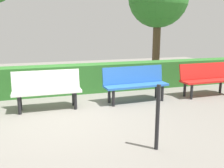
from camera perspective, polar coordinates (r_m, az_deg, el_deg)
name	(u,v)px	position (r m, az deg, el deg)	size (l,w,h in m)	color
ground_plane	(60,116)	(5.29, -11.86, -7.28)	(17.08, 17.08, 0.00)	gray
bench_red	(206,78)	(7.11, 20.69, 1.34)	(1.47, 0.50, 0.86)	red
bench_blue	(135,82)	(6.14, 5.29, 0.44)	(1.62, 0.53, 0.86)	blue
bench_white	(47,88)	(5.72, -14.67, -0.89)	(1.48, 0.46, 0.86)	white
hedge_row	(86,78)	(7.06, -6.07, 1.31)	(13.08, 0.55, 0.79)	#2D6B28
railing_post_mid	(157,118)	(3.75, 10.37, -7.63)	(0.06, 0.06, 1.00)	black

